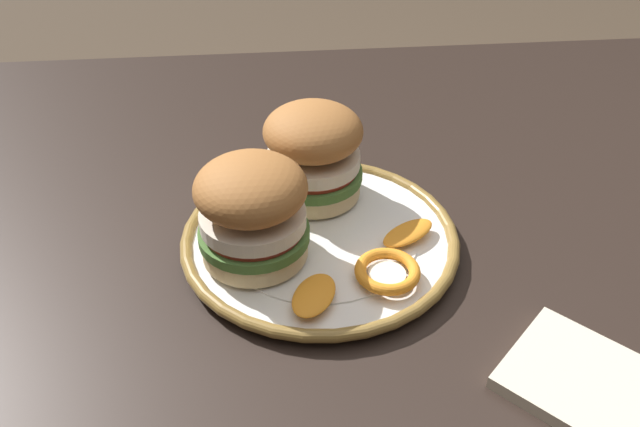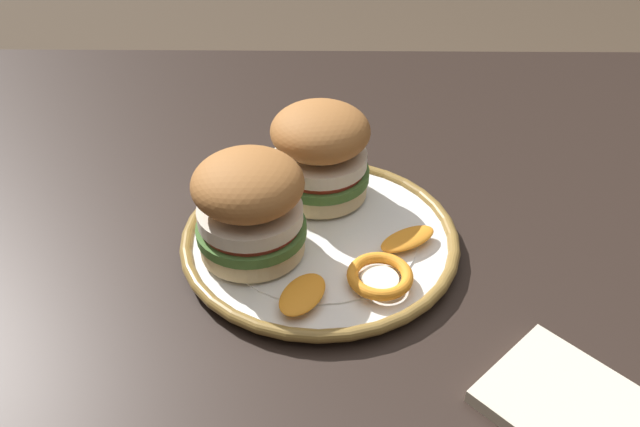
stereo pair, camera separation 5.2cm
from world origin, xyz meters
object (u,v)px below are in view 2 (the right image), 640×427
object	(u,v)px
sandwich_half_left	(250,205)
sandwich_half_right	(320,151)
dining_table	(343,290)
dinner_plate	(320,238)

from	to	relation	value
sandwich_half_left	sandwich_half_right	bearing A→B (deg)	56.26
sandwich_half_left	sandwich_half_right	distance (m)	0.11
sandwich_half_left	sandwich_half_right	size ratio (longest dim) A/B	1.04
dining_table	sandwich_half_left	distance (m)	0.20
dinner_plate	sandwich_half_left	xyz separation A→B (m)	(-0.06, -0.03, 0.06)
dinner_plate	sandwich_half_left	distance (m)	0.09
sandwich_half_left	sandwich_half_right	world-z (taller)	same
dinner_plate	sandwich_half_right	size ratio (longest dim) A/B	2.03
dinner_plate	sandwich_half_right	xyz separation A→B (m)	(-0.00, 0.07, 0.06)
dining_table	sandwich_half_left	bearing A→B (deg)	-143.70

